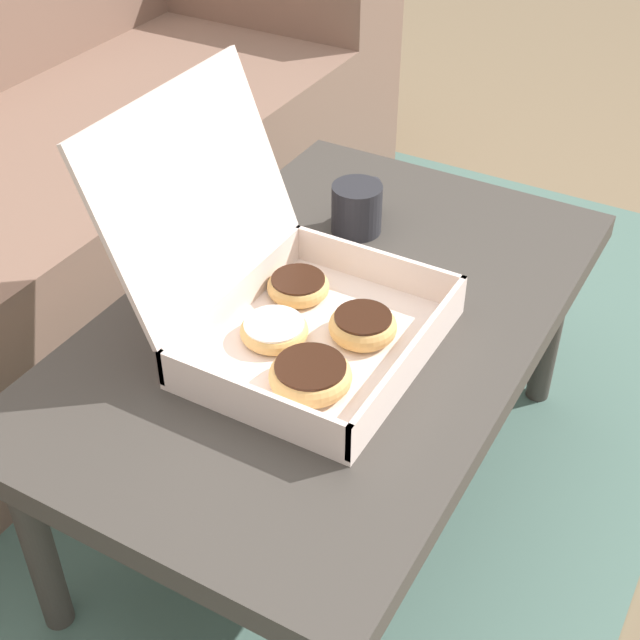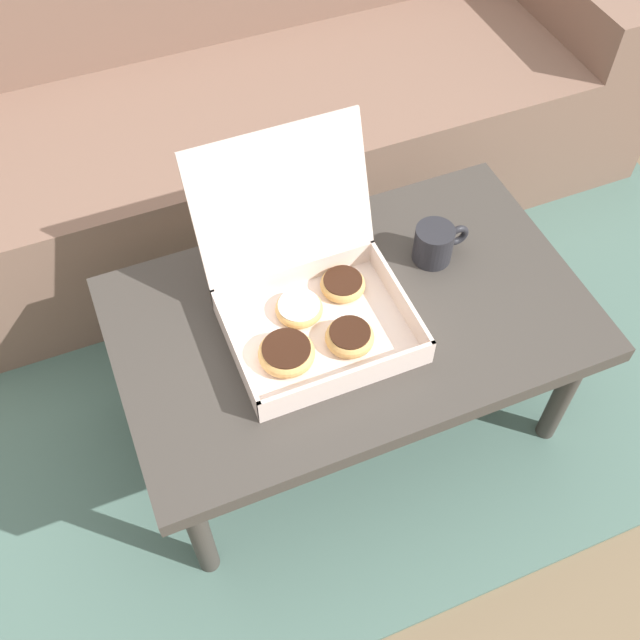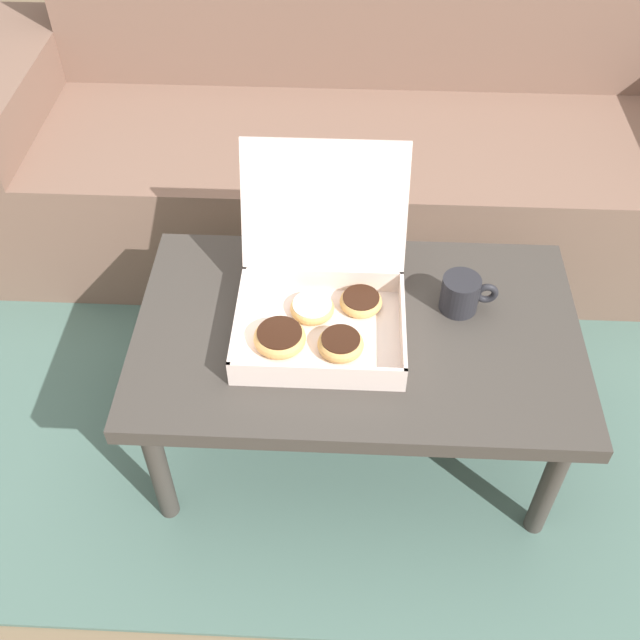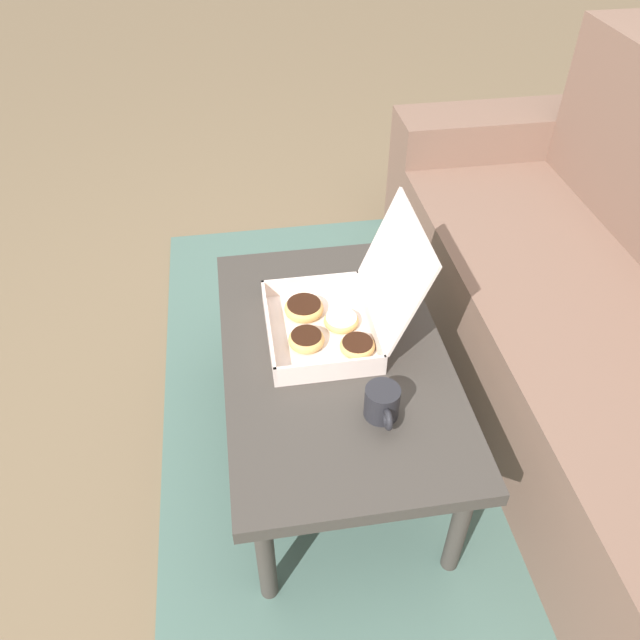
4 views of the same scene
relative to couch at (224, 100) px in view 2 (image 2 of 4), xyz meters
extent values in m
plane|color=#756047|center=(0.00, -0.79, -0.32)|extent=(12.00, 12.00, 0.00)
cube|color=#4C6B60|center=(0.00, -0.49, -0.31)|extent=(2.43, 1.79, 0.01)
cube|color=#7A5B4C|center=(0.00, -0.16, -0.11)|extent=(1.83, 0.56, 0.41)
cube|color=#7A5B4C|center=(0.00, 0.22, 0.16)|extent=(1.83, 0.20, 0.95)
cube|color=#7A5B4C|center=(1.03, -0.06, -0.03)|extent=(0.24, 0.76, 0.57)
cube|color=#3D3833|center=(0.00, -0.87, 0.06)|extent=(0.96, 0.59, 0.04)
cylinder|color=#3D3833|center=(-0.42, -1.10, -0.14)|extent=(0.04, 0.04, 0.36)
cylinder|color=#3D3833|center=(0.42, -1.10, -0.14)|extent=(0.04, 0.04, 0.36)
cylinder|color=#3D3833|center=(-0.42, -0.63, -0.14)|extent=(0.04, 0.04, 0.36)
cylinder|color=#3D3833|center=(0.42, -0.63, -0.14)|extent=(0.04, 0.04, 0.36)
cube|color=silver|center=(-0.08, -0.90, 0.09)|extent=(0.35, 0.28, 0.01)
cube|color=silver|center=(-0.08, -1.03, 0.12)|extent=(0.35, 0.01, 0.06)
cube|color=silver|center=(-0.08, -0.76, 0.12)|extent=(0.35, 0.01, 0.06)
cube|color=silver|center=(-0.25, -0.90, 0.12)|extent=(0.01, 0.28, 0.06)
cube|color=silver|center=(0.09, -0.90, 0.12)|extent=(0.01, 0.28, 0.06)
cube|color=silver|center=(-0.08, -0.70, 0.28)|extent=(0.35, 0.11, 0.27)
torus|color=tan|center=(-0.10, -0.83, 0.11)|extent=(0.10, 0.10, 0.03)
cylinder|color=white|center=(-0.10, -0.83, 0.11)|extent=(0.08, 0.08, 0.01)
torus|color=tan|center=(-0.04, -0.94, 0.11)|extent=(0.10, 0.10, 0.04)
cylinder|color=black|center=(-0.04, -0.94, 0.12)|extent=(0.08, 0.08, 0.02)
torus|color=tan|center=(0.01, -0.81, 0.11)|extent=(0.09, 0.09, 0.03)
cylinder|color=black|center=(0.01, -0.81, 0.12)|extent=(0.08, 0.08, 0.01)
torus|color=tan|center=(-0.16, -0.93, 0.11)|extent=(0.11, 0.11, 0.04)
cylinder|color=black|center=(-0.16, -0.93, 0.12)|extent=(0.09, 0.09, 0.02)
cylinder|color=#232328|center=(0.22, -0.79, 0.13)|extent=(0.08, 0.08, 0.08)
torus|color=#232328|center=(0.28, -0.79, 0.13)|extent=(0.05, 0.02, 0.05)
camera|label=1|loc=(-0.91, -1.37, 0.88)|focal=50.00mm
camera|label=2|loc=(-0.41, -1.70, 1.29)|focal=42.00mm
camera|label=3|loc=(-0.03, -1.96, 1.26)|focal=42.00mm
camera|label=4|loc=(1.15, -1.09, 1.24)|focal=35.00mm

